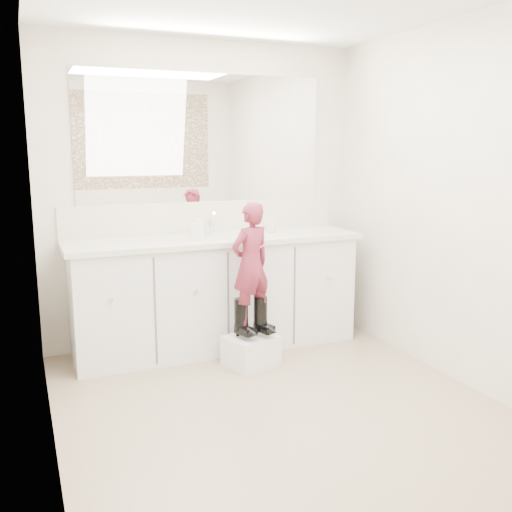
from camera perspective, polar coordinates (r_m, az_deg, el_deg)
name	(u,v)px	position (r m, az deg, el deg)	size (l,w,h in m)	color
floor	(282,410)	(3.59, 2.64, -15.12)	(3.00, 3.00, 0.00)	#7E6D52
wall_back	(204,194)	(4.64, -5.22, 6.20)	(2.60, 2.60, 0.00)	beige
wall_front	(480,261)	(2.02, 21.48, -0.46)	(2.60, 2.60, 0.00)	beige
wall_left	(41,225)	(2.94, -20.74, 2.90)	(3.00, 3.00, 0.00)	beige
wall_right	(463,205)	(3.99, 20.01, 4.84)	(3.00, 3.00, 0.00)	beige
vanity_cabinet	(216,295)	(4.51, -3.99, -3.91)	(2.20, 0.55, 0.85)	silver
countertop	(216,240)	(4.41, -4.01, 1.65)	(2.28, 0.58, 0.04)	beige
backsplash	(205,217)	(4.65, -5.12, 3.91)	(2.28, 0.03, 0.25)	beige
mirror	(204,138)	(4.62, -5.27, 11.64)	(2.00, 0.02, 1.00)	white
dot_panel	(488,121)	(1.99, 22.18, 12.38)	(2.00, 0.01, 1.20)	#472819
faucet	(209,228)	(4.55, -4.69, 2.82)	(0.08, 0.08, 0.10)	silver
cup	(271,226)	(4.64, 1.48, 3.03)	(0.11, 0.11, 0.10)	beige
soap_bottle	(198,227)	(4.29, -5.86, 2.94)	(0.09, 0.09, 0.19)	white
step_stool	(251,351)	(4.22, -0.51, -9.44)	(0.35, 0.29, 0.22)	silver
boot_left	(241,318)	(4.11, -1.49, -6.24)	(0.11, 0.19, 0.29)	black
boot_right	(260,316)	(4.16, 0.44, -6.01)	(0.11, 0.19, 0.29)	black
toddler	(251,264)	(4.04, -0.53, -0.77)	(0.32, 0.21, 0.88)	#B3374D
toothbrush	(260,247)	(4.04, 0.39, 0.86)	(0.01, 0.01, 0.14)	#F05D96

